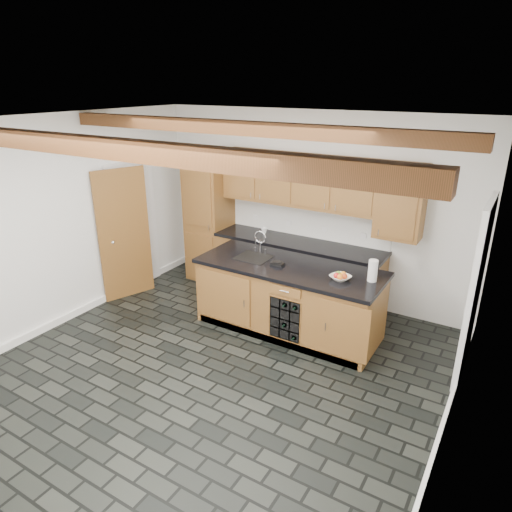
{
  "coord_description": "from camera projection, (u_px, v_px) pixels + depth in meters",
  "views": [
    {
      "loc": [
        2.76,
        -3.6,
        3.17
      ],
      "look_at": [
        0.09,
        0.8,
        1.19
      ],
      "focal_mm": 32.0,
      "sensor_mm": 36.0,
      "label": 1
    }
  ],
  "objects": [
    {
      "name": "room_shell",
      "position": [
        231.0,
        233.0,
        5.26
      ],
      "size": [
        5.01,
        5.0,
        5.0
      ],
      "color": "white",
      "rests_on": "ground"
    },
    {
      "name": "back_cabinetry",
      "position": [
        278.0,
        234.0,
        6.96
      ],
      "size": [
        3.65,
        0.62,
        2.2
      ],
      "color": "brown",
      "rests_on": "ground"
    },
    {
      "name": "paper_towel",
      "position": [
        373.0,
        271.0,
        5.41
      ],
      "size": [
        0.11,
        0.11,
        0.27
      ],
      "primitive_type": "cylinder",
      "color": "white",
      "rests_on": "island"
    },
    {
      "name": "kitchen_scale",
      "position": [
        277.0,
        263.0,
        5.91
      ],
      "size": [
        0.17,
        0.12,
        0.05
      ],
      "rotation": [
        0.0,
        0.0,
        0.01
      ],
      "color": "black",
      "rests_on": "island"
    },
    {
      "name": "fruit_bowl",
      "position": [
        340.0,
        278.0,
        5.47
      ],
      "size": [
        0.31,
        0.31,
        0.06
      ],
      "primitive_type": "imported",
      "rotation": [
        0.0,
        0.0,
        -0.37
      ],
      "color": "white",
      "rests_on": "island"
    },
    {
      "name": "faucet",
      "position": [
        255.0,
        254.0,
        6.19
      ],
      "size": [
        0.45,
        0.4,
        0.34
      ],
      "color": "black",
      "rests_on": "island"
    },
    {
      "name": "island",
      "position": [
        289.0,
        298.0,
        6.06
      ],
      "size": [
        2.48,
        0.96,
        0.93
      ],
      "color": "brown",
      "rests_on": "ground"
    },
    {
      "name": "fruit_cluster",
      "position": [
        340.0,
        275.0,
        5.46
      ],
      "size": [
        0.16,
        0.17,
        0.07
      ],
      "color": "#AC3B16",
      "rests_on": "fruit_bowl"
    },
    {
      "name": "mug",
      "position": [
        264.0,
        230.0,
        7.14
      ],
      "size": [
        0.12,
        0.12,
        0.09
      ],
      "primitive_type": "imported",
      "rotation": [
        0.0,
        0.0,
        0.32
      ],
      "color": "white",
      "rests_on": "back_cabinetry"
    },
    {
      "name": "ground",
      "position": [
        214.0,
        370.0,
        5.35
      ],
      "size": [
        5.0,
        5.0,
        0.0
      ],
      "primitive_type": "plane",
      "color": "black",
      "rests_on": "ground"
    }
  ]
}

